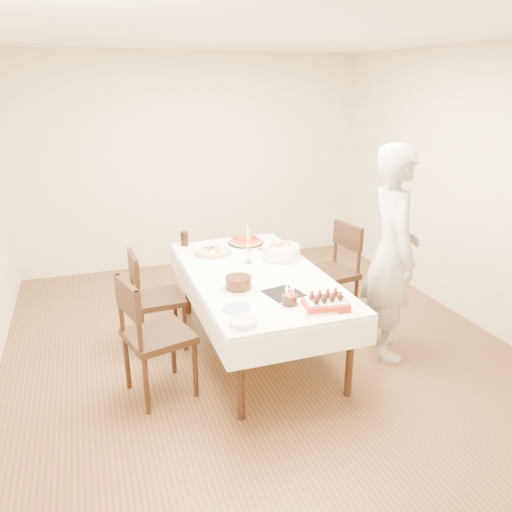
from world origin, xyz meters
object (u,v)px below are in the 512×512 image
object	(u,v)px
layer_cake	(238,283)
strawberry_box	(326,303)
pizza_pepperoni	(246,241)
person	(392,254)
chair_left_savory	(158,299)
cola_glass	(185,239)
pizza_white	(213,252)
taper_candle	(248,239)
pasta_bowl	(281,251)
birthday_cake	(290,295)
chair_left_dessert	(158,336)
chair_right_savory	(329,273)
dining_table	(256,311)

from	to	relation	value
layer_cake	strawberry_box	distance (m)	0.75
pizza_pepperoni	person	bearing A→B (deg)	-53.96
chair_left_savory	cola_glass	world-z (taller)	chair_left_savory
pizza_white	taper_candle	distance (m)	0.37
pasta_bowl	layer_cake	xyz separation A→B (m)	(-0.61, -0.59, -0.01)
pizza_white	pizza_pepperoni	size ratio (longest dim) A/B	0.98
chair_left_savory	birthday_cake	distance (m)	1.40
chair_left_dessert	person	xyz separation A→B (m)	(2.03, -0.02, 0.44)
chair_left_savory	chair_left_dessert	distance (m)	0.77
chair_right_savory	pizza_pepperoni	distance (m)	0.92
pizza_pepperoni	pizza_white	bearing A→B (deg)	-151.93
person	birthday_cake	bearing A→B (deg)	120.13
pizza_white	taper_candle	xyz separation A→B (m)	(0.35, -0.03, 0.11)
chair_right_savory	strawberry_box	xyz separation A→B (m)	(-0.65, -1.19, 0.29)
chair_left_savory	cola_glass	xyz separation A→B (m)	(0.38, 0.62, 0.35)
strawberry_box	person	bearing A→B (deg)	27.03
taper_candle	birthday_cake	bearing A→B (deg)	-94.10
person	pizza_white	distance (m)	1.70
dining_table	pizza_pepperoni	size ratio (longest dim) A/B	5.70
taper_candle	layer_cake	size ratio (longest dim) A/B	0.94
chair_right_savory	pasta_bowl	world-z (taller)	chair_right_savory
cola_glass	birthday_cake	world-z (taller)	cola_glass
chair_left_savory	pizza_pepperoni	world-z (taller)	chair_left_savory
chair_right_savory	chair_left_dessert	size ratio (longest dim) A/B	1.01
person	pasta_bowl	distance (m)	1.04
pizza_white	layer_cake	bearing A→B (deg)	-91.35
chair_left_savory	taper_candle	world-z (taller)	taper_candle
pizza_pepperoni	layer_cake	distance (m)	1.22
chair_left_savory	birthday_cake	size ratio (longest dim) A/B	7.18
chair_right_savory	birthday_cake	xyz separation A→B (m)	(-0.88, -1.05, 0.32)
chair_left_savory	layer_cake	bearing A→B (deg)	127.83
layer_cake	chair_right_savory	bearing A→B (deg)	29.03
pizza_pepperoni	taper_candle	distance (m)	0.28
dining_table	strawberry_box	xyz separation A→B (m)	(0.25, -0.86, 0.42)
pasta_bowl	cola_glass	world-z (taller)	cola_glass
cola_glass	strawberry_box	xyz separation A→B (m)	(0.69, -1.83, -0.03)
pizza_pepperoni	layer_cake	size ratio (longest dim) A/B	1.37
cola_glass	birthday_cake	xyz separation A→B (m)	(0.46, -1.68, 0.00)
pasta_bowl	taper_candle	bearing A→B (deg)	128.77
cola_glass	chair_left_dessert	bearing A→B (deg)	-109.71
person	birthday_cake	size ratio (longest dim) A/B	14.42
layer_cake	pizza_pepperoni	bearing A→B (deg)	69.25
chair_right_savory	strawberry_box	world-z (taller)	chair_right_savory
strawberry_box	chair_right_savory	bearing A→B (deg)	61.44
chair_left_savory	dining_table	bearing A→B (deg)	153.95
chair_right_savory	pasta_bowl	distance (m)	0.63
chair_right_savory	layer_cake	world-z (taller)	chair_right_savory
person	birthday_cake	xyz separation A→B (m)	(-1.07, -0.28, -0.12)
birthday_cake	taper_candle	bearing A→B (deg)	85.90
pizza_white	strawberry_box	bearing A→B (deg)	-71.70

